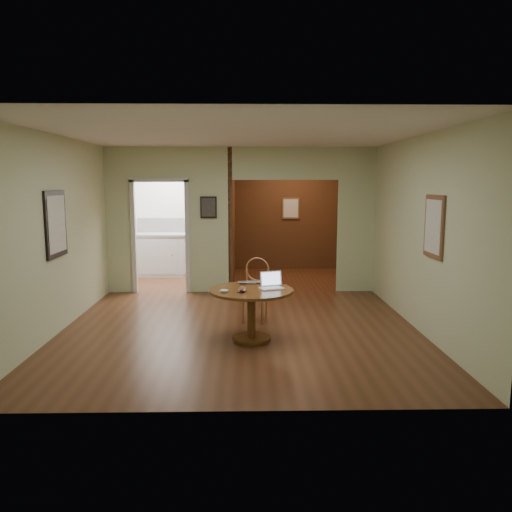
{
  "coord_description": "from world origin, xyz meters",
  "views": [
    {
      "loc": [
        0.08,
        -6.77,
        2.06
      ],
      "look_at": [
        0.22,
        -0.2,
        1.08
      ],
      "focal_mm": 35.0,
      "sensor_mm": 36.0,
      "label": 1
    }
  ],
  "objects_px": {
    "chair": "(256,286)",
    "open_laptop": "(271,283)",
    "dining_table": "(251,302)",
    "closed_laptop": "(251,283)"
  },
  "relations": [
    {
      "from": "chair",
      "to": "open_laptop",
      "type": "xyz_separation_m",
      "value": [
        0.18,
        -0.85,
        0.21
      ]
    },
    {
      "from": "dining_table",
      "to": "open_laptop",
      "type": "xyz_separation_m",
      "value": [
        0.26,
        0.08,
        0.24
      ]
    },
    {
      "from": "open_laptop",
      "to": "closed_laptop",
      "type": "distance_m",
      "value": 0.37
    },
    {
      "from": "dining_table",
      "to": "closed_laptop",
      "type": "distance_m",
      "value": 0.38
    },
    {
      "from": "open_laptop",
      "to": "closed_laptop",
      "type": "relative_size",
      "value": 1.02
    },
    {
      "from": "dining_table",
      "to": "open_laptop",
      "type": "bearing_deg",
      "value": 17.84
    },
    {
      "from": "dining_table",
      "to": "closed_laptop",
      "type": "bearing_deg",
      "value": 90.44
    },
    {
      "from": "open_laptop",
      "to": "closed_laptop",
      "type": "xyz_separation_m",
      "value": [
        -0.27,
        0.25,
        -0.05
      ]
    },
    {
      "from": "open_laptop",
      "to": "closed_laptop",
      "type": "bearing_deg",
      "value": 118.56
    },
    {
      "from": "chair",
      "to": "open_laptop",
      "type": "height_order",
      "value": "chair"
    }
  ]
}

